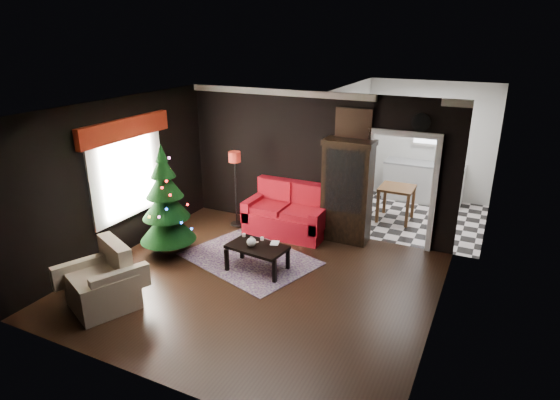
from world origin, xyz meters
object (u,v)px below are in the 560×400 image
at_px(curio_cabinet, 347,194).
at_px(loveseat, 287,210).
at_px(kitchen_table, 396,204).
at_px(christmas_tree, 165,200).
at_px(floor_lamp, 236,189).
at_px(armchair, 101,279).
at_px(wall_clock, 421,122).
at_px(teapot, 251,242).
at_px(coffee_table, 257,258).

bearing_deg(curio_cabinet, loveseat, -169.17).
bearing_deg(kitchen_table, loveseat, -137.49).
relative_size(christmas_tree, kitchen_table, 2.55).
distance_m(curio_cabinet, floor_lamp, 2.27).
xyz_separation_m(christmas_tree, armchair, (0.22, -1.81, -0.59)).
distance_m(floor_lamp, wall_clock, 3.81).
distance_m(armchair, kitchen_table, 6.11).
relative_size(teapot, wall_clock, 0.57).
distance_m(curio_cabinet, christmas_tree, 3.36).
height_order(curio_cabinet, floor_lamp, curio_cabinet).
height_order(floor_lamp, kitchen_table, floor_lamp).
distance_m(armchair, wall_clock, 5.76).
height_order(floor_lamp, wall_clock, wall_clock).
bearing_deg(teapot, wall_clock, 43.40).
bearing_deg(loveseat, coffee_table, -82.78).
distance_m(armchair, coffee_table, 2.50).
height_order(loveseat, christmas_tree, christmas_tree).
height_order(teapot, wall_clock, wall_clock).
xyz_separation_m(coffee_table, wall_clock, (2.14, 2.03, 2.15)).
xyz_separation_m(curio_cabinet, christmas_tree, (-2.68, -2.02, 0.10)).
distance_m(floor_lamp, teapot, 1.97).
height_order(curio_cabinet, christmas_tree, christmas_tree).
bearing_deg(curio_cabinet, teapot, -117.95).
relative_size(armchair, wall_clock, 2.87).
relative_size(floor_lamp, coffee_table, 1.58).
xyz_separation_m(wall_clock, kitchen_table, (-0.55, 1.25, -2.00)).
xyz_separation_m(floor_lamp, wall_clock, (3.43, 0.57, 1.55)).
bearing_deg(christmas_tree, wall_clock, 29.57).
height_order(armchair, coffee_table, armchair).
xyz_separation_m(teapot, wall_clock, (2.22, 2.10, 1.84)).
bearing_deg(armchair, coffee_table, 76.77).
distance_m(teapot, kitchen_table, 3.74).
bearing_deg(kitchen_table, floor_lamp, -147.73).
xyz_separation_m(loveseat, armchair, (-1.31, -3.61, -0.04)).
bearing_deg(coffee_table, wall_clock, 43.48).
xyz_separation_m(loveseat, teapot, (0.13, -1.70, 0.04)).
bearing_deg(teapot, curio_cabinet, 62.05).
relative_size(armchair, kitchen_table, 1.22).
xyz_separation_m(loveseat, kitchen_table, (1.80, 1.65, -0.12)).
bearing_deg(wall_clock, loveseat, -170.34).
bearing_deg(floor_lamp, teapot, -51.53).
bearing_deg(floor_lamp, wall_clock, 9.42).
bearing_deg(floor_lamp, loveseat, 8.88).
distance_m(loveseat, curio_cabinet, 1.25).
distance_m(armchair, teapot, 2.40).
bearing_deg(coffee_table, curio_cabinet, 63.02).
relative_size(armchair, coffee_table, 0.93).
height_order(armchair, teapot, armchair).
height_order(christmas_tree, teapot, christmas_tree).
distance_m(loveseat, armchair, 3.84).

